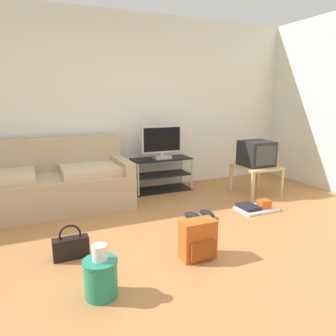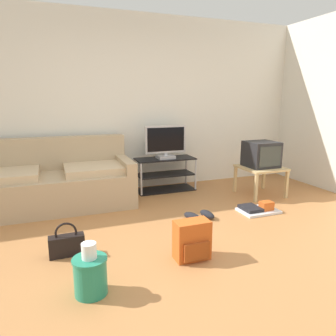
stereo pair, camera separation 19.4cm
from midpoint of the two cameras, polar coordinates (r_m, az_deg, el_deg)
name	(u,v)px [view 1 (the left image)]	position (r m, az deg, el deg)	size (l,w,h in m)	color
ground_plane	(190,256)	(3.08, 2.04, -15.69)	(9.00, 9.80, 0.02)	#B27542
wall_back	(118,104)	(5.03, -10.22, 11.26)	(9.00, 0.10, 2.70)	silver
couch	(49,184)	(4.50, -21.86, -2.74)	(2.09, 0.94, 0.91)	tan
tv_stand	(161,174)	(5.01, -2.33, -1.15)	(0.93, 0.40, 0.52)	black
flat_tv	(162,142)	(4.90, -2.29, 4.65)	(0.66, 0.22, 0.51)	#B2B2B7
side_table	(256,169)	(4.97, 14.58, -0.26)	(0.60, 0.60, 0.44)	tan
crt_tv	(256,153)	(4.93, 14.62, 2.57)	(0.44, 0.42, 0.38)	#232326
backpack	(198,240)	(2.96, 3.50, -12.83)	(0.32, 0.25, 0.36)	#CC561E
handbag	(71,247)	(3.15, -18.89, -13.32)	(0.32, 0.12, 0.33)	black
cleaning_bucket	(101,275)	(2.52, -14.35, -18.27)	(0.26, 0.26, 0.41)	#238466
sneakers_pair	(200,215)	(3.92, 4.34, -8.44)	(0.38, 0.28, 0.09)	black
floor_tray	(256,207)	(4.31, 14.37, -6.90)	(0.49, 0.34, 0.14)	silver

